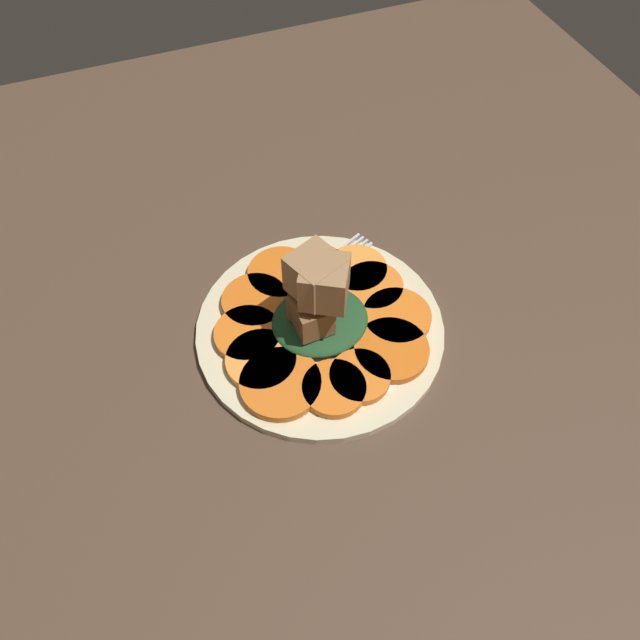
{
  "coord_description": "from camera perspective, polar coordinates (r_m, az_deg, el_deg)",
  "views": [
    {
      "loc": [
        13.98,
        36.27,
        57.4
      ],
      "look_at": [
        0.0,
        0.0,
        4.1
      ],
      "focal_mm": 35.0,
      "sensor_mm": 36.0,
      "label": 1
    }
  ],
  "objects": [
    {
      "name": "carrot_slice_0",
      "position": [
        0.67,
        7.04,
        0.31
      ],
      "size": [
        7.39,
        7.39,
        0.91
      ],
      "primitive_type": "cylinder",
      "color": "orange",
      "rests_on": "plate"
    },
    {
      "name": "carrot_slice_8",
      "position": [
        0.62,
        -3.64,
        -5.81
      ],
      "size": [
        8.22,
        8.22,
        0.91
      ],
      "primitive_type": "cylinder",
      "color": "orange",
      "rests_on": "plate"
    },
    {
      "name": "plate",
      "position": [
        0.67,
        0.0,
        -0.79
      ],
      "size": [
        26.63,
        26.63,
        1.05
      ],
      "color": "beige",
      "rests_on": "table_slab"
    },
    {
      "name": "carrot_slice_10",
      "position": [
        0.63,
        3.66,
        -5.18
      ],
      "size": [
        6.2,
        6.2,
        0.91
      ],
      "primitive_type": "cylinder",
      "color": "orange",
      "rests_on": "plate"
    },
    {
      "name": "carrot_slice_3",
      "position": [
        0.71,
        -0.31,
        4.72
      ],
      "size": [
        7.03,
        7.03,
        0.91
      ],
      "primitive_type": "cylinder",
      "color": "orange",
      "rests_on": "plate"
    },
    {
      "name": "carrot_slice_9",
      "position": [
        0.62,
        1.3,
        -6.27
      ],
      "size": [
        6.42,
        6.42,
        0.91
      ],
      "primitive_type": "cylinder",
      "color": "orange",
      "rests_on": "plate"
    },
    {
      "name": "carrot_slice_1",
      "position": [
        0.7,
        4.82,
        3.06
      ],
      "size": [
        6.82,
        6.82,
        0.91
      ],
      "primitive_type": "cylinder",
      "color": "orange",
      "rests_on": "plate"
    },
    {
      "name": "center_pile",
      "position": [
        0.63,
        -0.19,
        1.66
      ],
      "size": [
        10.35,
        9.31,
        10.86
      ],
      "color": "#1E4723",
      "rests_on": "plate"
    },
    {
      "name": "table_slab",
      "position": [
        0.68,
        0.0,
        -1.53
      ],
      "size": [
        120.0,
        120.0,
        2.0
      ],
      "primitive_type": "cube",
      "color": "#4C3828",
      "rests_on": "ground"
    },
    {
      "name": "carrot_slice_4",
      "position": [
        0.71,
        -3.59,
        4.27
      ],
      "size": [
        7.53,
        7.53,
        0.91
      ],
      "primitive_type": "cylinder",
      "color": "orange",
      "rests_on": "plate"
    },
    {
      "name": "carrot_slice_11",
      "position": [
        0.65,
        6.55,
        -2.74
      ],
      "size": [
        7.79,
        7.79,
        0.91
      ],
      "primitive_type": "cylinder",
      "color": "orange",
      "rests_on": "plate"
    },
    {
      "name": "carrot_slice_2",
      "position": [
        0.71,
        3.35,
        4.63
      ],
      "size": [
        6.94,
        6.94,
        0.91
      ],
      "primitive_type": "cylinder",
      "color": "orange",
      "rests_on": "plate"
    },
    {
      "name": "fork",
      "position": [
        0.71,
        -0.4,
        3.84
      ],
      "size": [
        16.92,
        9.01,
        0.4
      ],
      "rotation": [
        0.0,
        0.0,
        0.43
      ],
      "color": "silver",
      "rests_on": "plate"
    },
    {
      "name": "carrot_slice_5",
      "position": [
        0.69,
        -5.95,
        1.74
      ],
      "size": [
        7.32,
        7.32,
        0.91
      ],
      "primitive_type": "cylinder",
      "color": "orange",
      "rests_on": "plate"
    },
    {
      "name": "carrot_slice_7",
      "position": [
        0.64,
        -5.41,
        -3.68
      ],
      "size": [
        7.28,
        7.28,
        0.91
      ],
      "primitive_type": "cylinder",
      "color": "#F99539",
      "rests_on": "plate"
    },
    {
      "name": "carrot_slice_6",
      "position": [
        0.66,
        -6.63,
        -1.28
      ],
      "size": [
        7.09,
        7.09,
        0.91
      ],
      "primitive_type": "cylinder",
      "color": "orange",
      "rests_on": "plate"
    }
  ]
}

